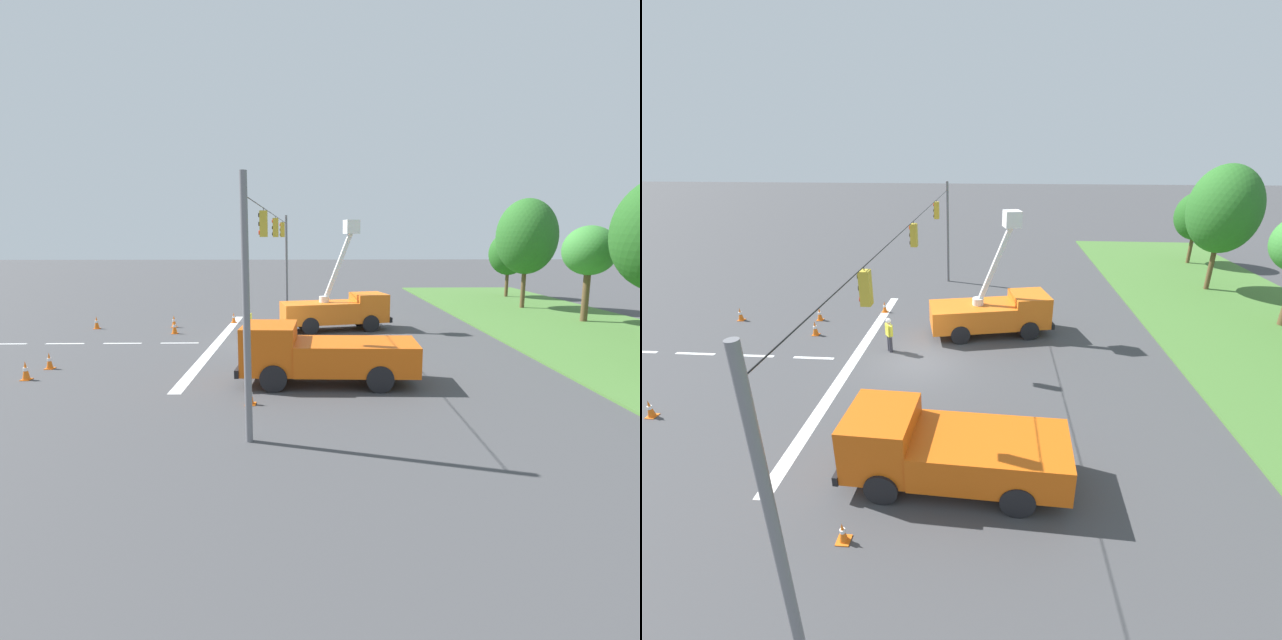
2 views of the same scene
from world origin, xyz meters
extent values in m
plane|color=#424244|center=(0.00, 0.00, 0.00)|extent=(200.00, 200.00, 0.00)
cube|color=#477533|center=(0.00, 18.00, 0.05)|extent=(56.00, 12.00, 0.10)
cube|color=silver|center=(0.00, -3.17, 0.00)|extent=(17.60, 0.50, 0.01)
cube|color=silver|center=(0.00, -5.17, 0.00)|extent=(0.20, 2.00, 0.01)
cube|color=silver|center=(0.00, -8.17, 0.00)|extent=(0.20, 2.00, 0.01)
cube|color=silver|center=(0.00, -11.17, 0.00)|extent=(0.20, 2.00, 0.01)
cube|color=silver|center=(0.00, -14.17, 0.00)|extent=(0.20, 2.00, 0.01)
cylinder|color=slate|center=(-13.00, 0.00, 3.60)|extent=(0.20, 0.20, 7.20)
cylinder|color=slate|center=(13.00, 0.00, 3.60)|extent=(0.20, 0.20, 7.20)
cylinder|color=black|center=(0.00, 0.00, 6.60)|extent=(26.00, 0.03, 0.03)
cylinder|color=black|center=(-7.28, 0.00, 6.55)|extent=(0.02, 0.02, 0.10)
cube|color=gold|center=(-7.28, 0.00, 6.02)|extent=(0.32, 0.28, 0.96)
cylinder|color=red|center=(-7.28, -0.16, 6.34)|extent=(0.16, 0.05, 0.16)
cylinder|color=black|center=(-7.28, -0.16, 6.02)|extent=(0.16, 0.05, 0.16)
cylinder|color=black|center=(-7.28, -0.16, 5.70)|extent=(0.16, 0.05, 0.16)
cylinder|color=black|center=(0.04, 0.00, 6.55)|extent=(0.02, 0.02, 0.10)
cube|color=gold|center=(0.04, 0.00, 6.02)|extent=(0.32, 0.28, 0.96)
cylinder|color=red|center=(0.04, -0.16, 6.34)|extent=(0.16, 0.05, 0.16)
cylinder|color=black|center=(0.04, -0.16, 6.02)|extent=(0.16, 0.05, 0.16)
cylinder|color=black|center=(0.04, -0.16, 5.70)|extent=(0.16, 0.05, 0.16)
cylinder|color=black|center=(7.20, 0.00, 6.55)|extent=(0.02, 0.02, 0.10)
cube|color=gold|center=(7.20, 0.00, 6.02)|extent=(0.32, 0.28, 0.96)
cylinder|color=black|center=(7.20, -0.16, 6.34)|extent=(0.16, 0.05, 0.16)
cylinder|color=black|center=(7.20, -0.16, 6.02)|extent=(0.16, 0.05, 0.16)
cylinder|color=red|center=(7.20, -0.16, 5.70)|extent=(0.16, 0.05, 0.16)
cylinder|color=brown|center=(-19.57, 20.07, 1.22)|extent=(0.30, 0.30, 2.43)
ellipsoid|color=#235B1E|center=(-19.57, 20.07, 4.05)|extent=(3.82, 3.45, 3.91)
cylinder|color=brown|center=(-12.21, 18.41, 1.76)|extent=(0.33, 0.33, 3.52)
ellipsoid|color=#286623|center=(-12.21, 18.41, 5.59)|extent=(4.87, 4.45, 5.74)
cylinder|color=brown|center=(-5.80, 19.74, 1.64)|extent=(0.43, 0.43, 3.28)
ellipsoid|color=#387F33|center=(-5.80, 19.74, 4.70)|extent=(3.33, 3.29, 3.18)
cube|color=orange|center=(-3.35, 2.31, 1.10)|extent=(3.20, 4.78, 1.21)
cube|color=orange|center=(-4.03, 5.36, 1.33)|extent=(2.57, 2.31, 1.67)
cube|color=#1E2838|center=(-4.18, 6.00, 1.62)|extent=(1.94, 0.52, 0.75)
cube|color=black|center=(-4.25, 6.36, 0.65)|extent=(2.29, 0.66, 0.30)
cylinder|color=black|center=(-5.02, 4.89, 0.50)|extent=(0.49, 1.04, 1.00)
cylinder|color=black|center=(-2.94, 5.35, 0.50)|extent=(0.49, 1.04, 1.00)
cylinder|color=black|center=(-4.22, 1.31, 0.50)|extent=(0.49, 1.04, 1.00)
cylinder|color=black|center=(-2.15, 1.77, 0.50)|extent=(0.49, 1.04, 1.00)
cylinder|color=silver|center=(-3.42, 2.61, 1.89)|extent=(0.60, 0.60, 0.36)
cube|color=white|center=(-3.60, 3.42, 3.80)|extent=(0.64, 1.89, 4.27)
cube|color=white|center=(-3.78, 4.23, 6.14)|extent=(1.05, 0.98, 0.80)
cube|color=#D6560F|center=(7.59, 3.44, 1.07)|extent=(2.67, 4.71, 1.14)
cube|color=#D6560F|center=(7.44, 0.16, 1.39)|extent=(2.45, 2.08, 1.78)
cube|color=#1E2838|center=(7.41, -0.53, 1.70)|extent=(2.10, 0.19, 0.80)
cube|color=black|center=(7.39, -0.90, 0.65)|extent=(2.47, 0.27, 0.30)
cylinder|color=black|center=(8.58, 0.37, 0.50)|extent=(0.32, 1.01, 1.00)
cylinder|color=black|center=(6.32, 0.48, 0.50)|extent=(0.32, 1.01, 1.00)
cylinder|color=black|center=(8.75, 4.21, 0.50)|extent=(0.32, 1.01, 1.00)
cylinder|color=black|center=(6.49, 4.32, 0.50)|extent=(0.32, 1.01, 1.00)
cylinder|color=#383842|center=(-1.10, -1.70, 0.42)|extent=(0.18, 0.18, 0.85)
cylinder|color=#383842|center=(-0.94, -1.58, 0.42)|extent=(0.18, 0.18, 0.85)
cube|color=yellow|center=(-1.02, -1.64, 1.15)|extent=(0.46, 0.43, 0.60)
cube|color=silver|center=(-1.02, -1.64, 1.15)|extent=(0.39, 0.31, 0.62)
cylinder|color=yellow|center=(-1.24, -1.80, 1.18)|extent=(0.11, 0.11, 0.55)
cylinder|color=yellow|center=(-0.80, -1.48, 1.18)|extent=(0.11, 0.11, 0.55)
sphere|color=tan|center=(-1.02, -1.64, 1.58)|extent=(0.22, 0.22, 0.22)
sphere|color=white|center=(-1.02, -1.64, 1.64)|extent=(0.26, 0.26, 0.26)
cube|color=orange|center=(-6.30, -3.21, 0.01)|extent=(0.36, 0.36, 0.03)
cone|color=orange|center=(-6.30, -3.21, 0.36)|extent=(0.26, 0.26, 0.66)
cylinder|color=white|center=(-6.30, -3.21, 0.39)|extent=(0.16, 0.16, 0.12)
cube|color=orange|center=(6.80, -9.44, 0.01)|extent=(0.36, 0.36, 0.03)
cone|color=orange|center=(6.80, -9.44, 0.40)|extent=(0.29, 0.29, 0.73)
cylinder|color=white|center=(6.80, -9.44, 0.43)|extent=(0.18, 0.18, 0.13)
cube|color=orange|center=(-4.72, -6.68, 0.01)|extent=(0.36, 0.36, 0.03)
cone|color=orange|center=(-4.72, -6.68, 0.40)|extent=(0.30, 0.30, 0.74)
cylinder|color=white|center=(-4.72, -6.68, 0.44)|extent=(0.18, 0.18, 0.13)
cube|color=orange|center=(9.95, -0.31, 0.01)|extent=(0.36, 0.36, 0.03)
cone|color=orange|center=(9.95, -0.31, 0.32)|extent=(0.23, 0.23, 0.58)
cylinder|color=white|center=(9.95, -0.31, 0.35)|extent=(0.14, 0.14, 0.10)
cube|color=orange|center=(5.13, -9.37, 0.01)|extent=(0.36, 0.36, 0.03)
cone|color=orange|center=(5.13, -9.37, 0.37)|extent=(0.27, 0.27, 0.68)
cylinder|color=white|center=(5.13, -9.37, 0.40)|extent=(0.17, 0.17, 0.12)
cube|color=orange|center=(-7.48, 2.65, 0.01)|extent=(0.36, 0.36, 0.03)
cone|color=orange|center=(-7.48, 2.65, 0.37)|extent=(0.27, 0.27, 0.68)
cylinder|color=white|center=(-7.48, 2.65, 0.40)|extent=(0.17, 0.17, 0.12)
cube|color=orange|center=(-2.64, -6.11, 0.01)|extent=(0.36, 0.36, 0.03)
cone|color=orange|center=(-2.64, -6.11, 0.42)|extent=(0.31, 0.31, 0.78)
cylinder|color=white|center=(-2.64, -6.11, 0.46)|extent=(0.19, 0.19, 0.14)
cube|color=orange|center=(-4.34, -11.28, 0.01)|extent=(0.36, 0.36, 0.03)
cone|color=orange|center=(-4.34, -11.28, 0.40)|extent=(0.30, 0.30, 0.75)
cylinder|color=white|center=(-4.34, -11.28, 0.44)|extent=(0.19, 0.19, 0.13)
cube|color=orange|center=(5.28, -0.84, 0.01)|extent=(0.36, 0.36, 0.03)
cone|color=orange|center=(5.28, -0.84, 0.32)|extent=(0.23, 0.23, 0.59)
cylinder|color=white|center=(5.28, -0.84, 0.35)|extent=(0.15, 0.15, 0.11)
camera|label=1|loc=(26.01, 1.61, 5.53)|focal=28.00mm
camera|label=2|loc=(17.79, 3.37, 9.55)|focal=24.00mm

